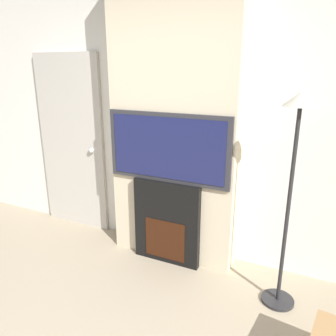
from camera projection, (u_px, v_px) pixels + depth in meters
name	position (u px, v px, depth m)	size (l,w,h in m)	color
wall_back	(182.00, 119.00, 3.14)	(6.00, 0.06, 2.70)	silver
chimney_breast	(175.00, 122.00, 2.99)	(1.22, 0.28, 2.70)	beige
fireplace	(168.00, 222.00, 3.15)	(0.66, 0.15, 0.82)	black
television	(168.00, 148.00, 2.93)	(1.18, 0.07, 0.63)	#2D2D33
floor_lamp	(294.00, 160.00, 2.32)	(0.26, 0.26, 1.68)	#262628
entry_door	(72.00, 144.00, 3.75)	(0.87, 0.09, 1.98)	#BCB7AD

